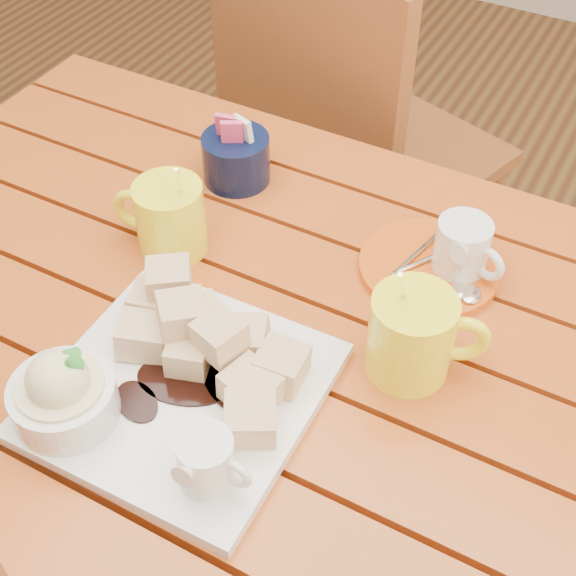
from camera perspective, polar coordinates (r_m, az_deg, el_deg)
The scene contains 8 objects.
table at distance 1.05m, azimuth -2.21°, elevation -6.14°, with size 1.20×0.79×0.75m.
dessert_plate at distance 0.88m, azimuth -9.19°, elevation -6.52°, with size 0.29×0.29×0.12m.
coffee_mug_left at distance 1.04m, azimuth -8.51°, elevation 5.02°, with size 0.13×0.09×0.15m.
coffee_mug_right at distance 0.89m, azimuth 8.94°, elevation -3.32°, with size 0.13×0.10×0.16m.
cream_pitcher at distance 1.02m, azimuth 12.34°, elevation 2.75°, with size 0.10×0.09×0.08m.
sugar_caddy at distance 1.16m, azimuth -3.71°, elevation 9.25°, with size 0.10×0.10×0.11m.
orange_saucer at distance 1.04m, azimuth 10.08°, elevation 1.44°, with size 0.18×0.18×0.02m.
chair_far at distance 1.62m, azimuth 3.95°, elevation 10.07°, with size 0.57×0.57×0.95m.
Camera 1 is at (0.35, -0.56, 1.47)m, focal length 50.00 mm.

